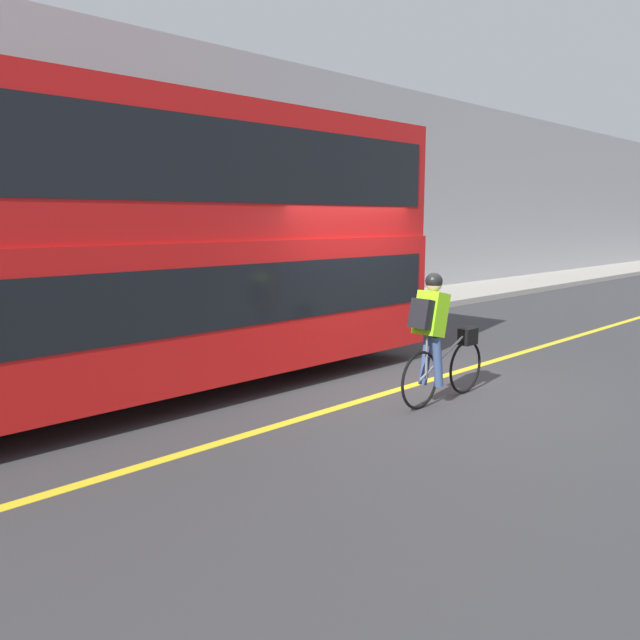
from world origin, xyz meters
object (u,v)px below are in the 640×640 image
object	(u,v)px
street_sign_post	(150,261)
trash_bin	(310,294)
bus	(132,238)
cyclist_on_bike	(437,334)

from	to	relation	value
street_sign_post	trash_bin	bearing A→B (deg)	0.09
trash_bin	bus	bearing A→B (deg)	-152.58
bus	cyclist_on_bike	xyz separation A→B (m)	(2.57, -2.88, -1.19)
trash_bin	street_sign_post	size ratio (longest dim) A/B	0.36
cyclist_on_bike	street_sign_post	world-z (taller)	street_sign_post
bus	street_sign_post	world-z (taller)	bus
trash_bin	street_sign_post	distance (m)	4.17
cyclist_on_bike	bus	bearing A→B (deg)	131.68
bus	cyclist_on_bike	bearing A→B (deg)	-48.32
cyclist_on_bike	street_sign_post	distance (m)	6.07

